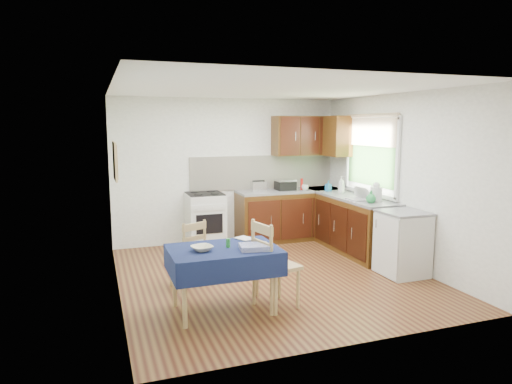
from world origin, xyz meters
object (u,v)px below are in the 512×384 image
object	(u,v)px
toaster	(258,186)
dish_rack	(362,198)
chair_far	(189,252)
chair_near	(272,262)
kettle	(376,193)
sandwich_press	(285,185)
dining_table	(224,257)

from	to	relation	value
toaster	dish_rack	world-z (taller)	dish_rack
chair_far	chair_near	world-z (taller)	chair_near
chair_near	kettle	xyz separation A→B (m)	(2.16, 1.21, 0.50)
toaster	kettle	xyz separation A→B (m)	(1.32, -1.57, 0.04)
toaster	dish_rack	xyz separation A→B (m)	(1.21, -1.35, -0.07)
kettle	sandwich_press	bearing A→B (deg)	116.34
chair_far	sandwich_press	size ratio (longest dim) A/B	2.66
chair_near	toaster	bearing A→B (deg)	-29.72
dining_table	chair_near	size ratio (longest dim) A/B	1.18
dining_table	chair_far	xyz separation A→B (m)	(-0.21, 0.88, -0.15)
sandwich_press	kettle	bearing A→B (deg)	-43.95
kettle	chair_far	bearing A→B (deg)	-175.34
toaster	dining_table	bearing A→B (deg)	-117.82
chair_far	sandwich_press	xyz separation A→B (m)	(2.10, 1.85, 0.54)
chair_near	kettle	world-z (taller)	kettle
chair_far	kettle	distance (m)	2.96
chair_near	sandwich_press	distance (m)	3.16
chair_far	chair_near	bearing A→B (deg)	103.75
chair_near	dish_rack	xyz separation A→B (m)	(2.05, 1.43, 0.40)
sandwich_press	kettle	xyz separation A→B (m)	(0.80, -1.61, 0.04)
sandwich_press	kettle	distance (m)	1.80
dining_table	dish_rack	distance (m)	2.92
chair_near	dish_rack	distance (m)	2.53
sandwich_press	dish_rack	bearing A→B (deg)	-43.92
chair_near	dish_rack	size ratio (longest dim) A/B	2.36
chair_near	toaster	xyz separation A→B (m)	(0.84, 2.78, 0.46)
sandwich_press	dish_rack	size ratio (longest dim) A/B	0.77
chair_far	kettle	xyz separation A→B (m)	(2.90, 0.24, 0.57)
toaster	sandwich_press	distance (m)	0.52
dining_table	chair_near	world-z (taller)	chair_near
sandwich_press	toaster	bearing A→B (deg)	-155.68
sandwich_press	dish_rack	world-z (taller)	dish_rack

